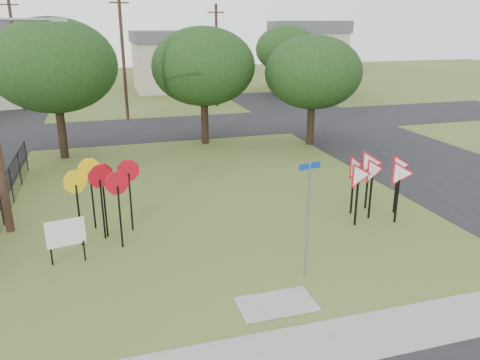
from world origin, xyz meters
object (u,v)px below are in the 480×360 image
object	(u,v)px
yield_sign_cluster	(375,172)
street_name_sign	(308,213)
info_board	(66,234)
stop_sign_cluster	(103,184)

from	to	relation	value
yield_sign_cluster	street_name_sign	bearing A→B (deg)	-142.23
info_board	yield_sign_cluster	bearing A→B (deg)	2.93
yield_sign_cluster	info_board	distance (m)	10.77
street_name_sign	info_board	size ratio (longest dim) A/B	2.39
street_name_sign	info_board	xyz separation A→B (m)	(-6.56, 2.68, -0.96)
yield_sign_cluster	info_board	xyz separation A→B (m)	(-10.72, -0.55, -0.83)
stop_sign_cluster	yield_sign_cluster	world-z (taller)	stop_sign_cluster
stop_sign_cluster	yield_sign_cluster	xyz separation A→B (m)	(9.54, -0.96, -0.15)
yield_sign_cluster	info_board	world-z (taller)	yield_sign_cluster
street_name_sign	yield_sign_cluster	world-z (taller)	street_name_sign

